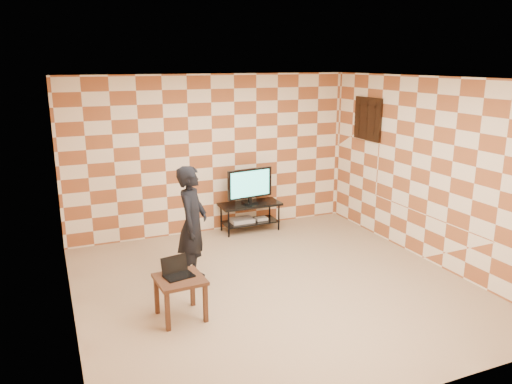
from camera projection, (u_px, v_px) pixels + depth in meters
floor at (274, 286)px, 6.63m from camera, size 5.00×5.00×0.00m
wall_back at (212, 155)px, 8.51m from camera, size 5.00×0.02×2.70m
wall_front at (405, 257)px, 4.07m from camera, size 5.00×0.02×2.70m
wall_left at (64, 210)px, 5.34m from camera, size 0.02×5.00×2.70m
wall_right at (430, 171)px, 7.24m from camera, size 0.02×5.00×2.70m
ceiling at (276, 78)px, 5.95m from camera, size 5.00×5.00×0.02m
wall_art at (368, 119)px, 8.46m from camera, size 0.04×0.72×0.72m
tv_stand at (250, 210)px, 8.73m from camera, size 1.07×0.48×0.50m
tv at (250, 184)px, 8.60m from camera, size 0.84×0.19×0.61m
dvd_player at (242, 220)px, 8.71m from camera, size 0.40×0.29×0.07m
game_console at (261, 219)px, 8.83m from camera, size 0.21×0.15×0.05m
side_table at (180, 285)px, 5.72m from camera, size 0.56×0.56×0.50m
laptop at (177, 271)px, 5.75m from camera, size 0.36×0.31×0.22m
person at (192, 225)px, 6.62m from camera, size 0.63×0.69×1.59m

